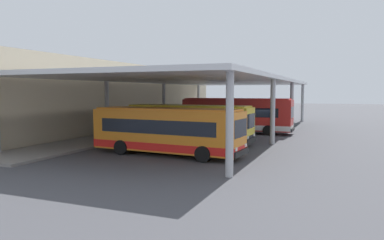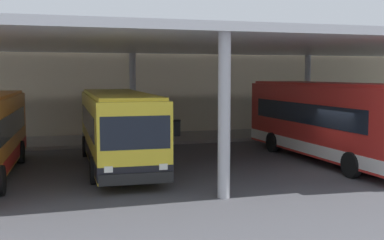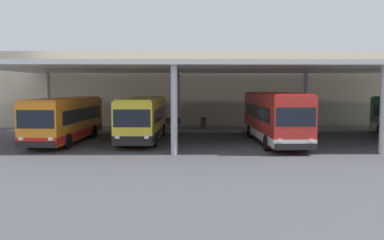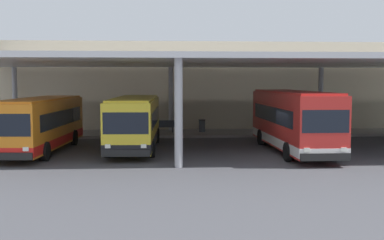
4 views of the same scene
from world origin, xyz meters
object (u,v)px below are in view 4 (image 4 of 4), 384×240
(bench_waiting, at_px, (164,126))
(bus_second_bay, at_px, (135,122))
(bus_nearest_bay, at_px, (41,124))
(bus_middle_bay, at_px, (293,120))
(trash_bin, at_px, (202,126))

(bench_waiting, bearing_deg, bus_second_bay, -102.75)
(bus_second_bay, height_order, bench_waiting, bus_second_bay)
(bus_nearest_bay, height_order, bus_middle_bay, bus_middle_bay)
(trash_bin, bearing_deg, bus_middle_bay, -64.30)
(bus_nearest_bay, xyz_separation_m, trash_bin, (10.25, 8.65, -0.98))
(bus_nearest_bay, relative_size, trash_bin, 10.90)
(bus_second_bay, height_order, bus_middle_bay, bus_middle_bay)
(bus_nearest_bay, xyz_separation_m, bus_middle_bay, (14.80, -0.81, 0.19))
(bus_second_bay, xyz_separation_m, bus_middle_bay, (9.35, -1.50, 0.19))
(bus_nearest_bay, relative_size, bus_second_bay, 1.01)
(bus_middle_bay, bearing_deg, trash_bin, 115.70)
(bus_nearest_bay, bearing_deg, bench_waiting, 49.99)
(bench_waiting, distance_m, trash_bin, 3.00)
(bench_waiting, relative_size, trash_bin, 1.84)
(bus_second_bay, bearing_deg, bus_nearest_bay, -172.75)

